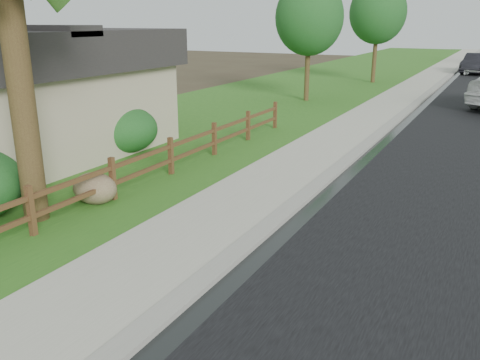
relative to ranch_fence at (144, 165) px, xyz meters
The scene contains 12 objects.
curb 28.88m from the ranch_fence, 82.04° to the left, with size 0.40×90.00×0.12m, color gray.
wet_gutter 28.94m from the ranch_fence, 81.35° to the left, with size 0.50×90.00×0.00m, color black.
sidewalk 28.73m from the ranch_fence, 84.61° to the left, with size 2.20×90.00×0.10m, color #A6A390.
grass_strip 28.62m from the ranch_fence, 88.40° to the left, with size 1.60×90.00×0.06m, color #295C1A.
lawn_near 28.94m from the ranch_fence, 98.75° to the left, with size 9.00×90.00×0.04m, color #295C1A.
ranch_fence is the anchor object (origin of this frame).
dark_car_far 36.62m from the ranch_fence, 81.20° to the left, with size 1.70×4.86×1.60m, color black.
boulder 1.55m from the ranch_fence, 101.29° to the right, with size 1.13×0.85×0.76m, color brown.
shrub_c 4.27m from the ranch_fence, 132.81° to the left, with size 1.56×1.56×1.13m, color #1B4B1A.
shrub_d 3.93m from the ranch_fence, 137.58° to the left, with size 2.27×2.27×1.55m, color #1B4B1A.
tree_near_left 16.46m from the ranch_fence, 95.33° to the left, with size 3.53×3.53×6.26m.
tree_mid_left 26.30m from the ranch_fence, 90.66° to the left, with size 3.78×3.78×6.75m.
Camera 1 is at (4.40, -3.61, 4.18)m, focal length 38.00 mm.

